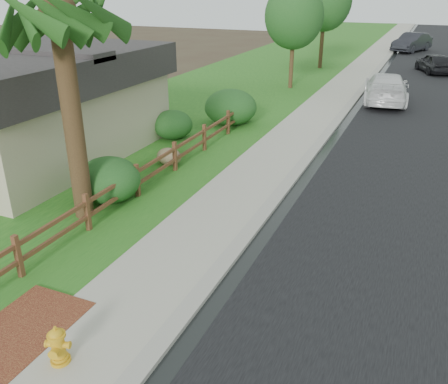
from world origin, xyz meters
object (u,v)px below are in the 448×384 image
at_px(ranch_fence, 157,166).
at_px(palm_tree, 58,10).
at_px(white_suv, 386,88).
at_px(fire_hydrant, 58,346).
at_px(dark_car_mid, 434,63).

bearing_deg(ranch_fence, palm_tree, -103.57).
height_order(palm_tree, white_suv, palm_tree).
distance_m(palm_tree, white_suv, 19.65).
height_order(fire_hydrant, dark_car_mid, dark_car_mid).
relative_size(white_suv, dark_car_mid, 1.31).
bearing_deg(ranch_fence, dark_car_mid, 73.41).
height_order(ranch_fence, white_suv, white_suv).
bearing_deg(fire_hydrant, ranch_fence, 108.81).
distance_m(fire_hydrant, dark_car_mid, 34.61).
bearing_deg(white_suv, dark_car_mid, -108.20).
bearing_deg(ranch_fence, fire_hydrant, -71.19).
relative_size(ranch_fence, fire_hydrant, 22.55).
bearing_deg(palm_tree, dark_car_mid, 73.71).
height_order(white_suv, dark_car_mid, white_suv).
relative_size(palm_tree, dark_car_mid, 1.57).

